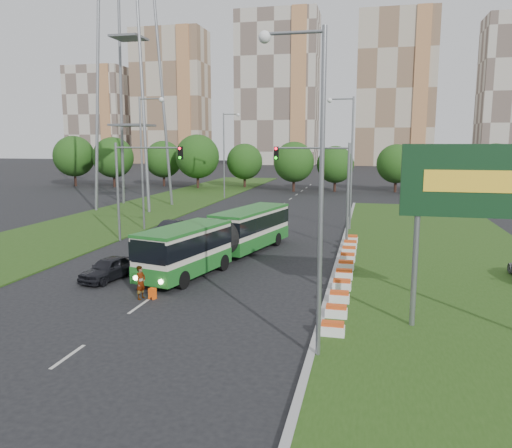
% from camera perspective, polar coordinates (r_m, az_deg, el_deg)
% --- Properties ---
extents(ground, '(360.00, 360.00, 0.00)m').
position_cam_1_polar(ground, '(30.09, -3.00, -6.20)').
color(ground, black).
rests_on(ground, ground).
extents(grass_median, '(14.00, 60.00, 0.15)m').
position_cam_1_polar(grass_median, '(37.08, 20.39, -3.67)').
color(grass_median, '#254714').
rests_on(grass_median, ground).
extents(median_kerb, '(0.30, 60.00, 0.18)m').
position_cam_1_polar(median_kerb, '(36.79, 9.59, -3.28)').
color(median_kerb, '#9B9B9B').
rests_on(median_kerb, ground).
extents(left_verge, '(12.00, 110.00, 0.10)m').
position_cam_1_polar(left_verge, '(59.45, -13.14, 1.40)').
color(left_verge, '#254714').
rests_on(left_verge, ground).
extents(lane_markings, '(0.20, 100.00, 0.01)m').
position_cam_1_polar(lane_markings, '(49.77, -0.02, 0.07)').
color(lane_markings, '#B7B6AF').
rests_on(lane_markings, ground).
extents(flower_planters, '(1.10, 20.30, 0.60)m').
position_cam_1_polar(flower_planters, '(30.75, 10.14, -5.13)').
color(flower_planters, white).
rests_on(flower_planters, grass_median).
extents(billboard, '(6.00, 0.37, 8.00)m').
position_cam_1_polar(billboard, '(22.34, 23.89, 3.65)').
color(billboard, gray).
rests_on(billboard, ground).
extents(traffic_mast_median, '(5.76, 0.32, 8.00)m').
position_cam_1_polar(traffic_mast_median, '(38.09, 8.08, 5.20)').
color(traffic_mast_median, gray).
rests_on(traffic_mast_median, ground).
extents(traffic_mast_left, '(5.76, 0.32, 8.00)m').
position_cam_1_polar(traffic_mast_left, '(41.27, -13.61, 5.35)').
color(traffic_mast_left, gray).
rests_on(traffic_mast_left, ground).
extents(street_lamps, '(36.00, 60.00, 12.00)m').
position_cam_1_polar(street_lamps, '(39.48, -3.29, 6.37)').
color(street_lamps, gray).
rests_on(street_lamps, ground).
extents(transmission_pylon, '(12.00, 12.00, 44.00)m').
position_cam_1_polar(transmission_pylon, '(64.00, -14.40, 21.70)').
color(transmission_pylon, gray).
rests_on(transmission_pylon, ground).
extents(tree_line, '(120.00, 8.00, 9.00)m').
position_cam_1_polar(tree_line, '(82.96, 14.40, 6.66)').
color(tree_line, '#1A4712').
rests_on(tree_line, ground).
extents(apartment_tower_west, '(26.00, 15.00, 48.00)m').
position_cam_1_polar(apartment_tower_west, '(192.91, -9.64, 14.04)').
color(apartment_tower_west, '#B8AB94').
rests_on(apartment_tower_west, ground).
extents(apartment_tower_cwest, '(28.00, 15.00, 52.00)m').
position_cam_1_polar(apartment_tower_cwest, '(181.77, 2.49, 15.08)').
color(apartment_tower_cwest, beige).
rests_on(apartment_tower_cwest, ground).
extents(apartment_tower_ceast, '(25.00, 15.00, 50.00)m').
position_cam_1_polar(apartment_tower_ceast, '(178.79, 15.63, 14.53)').
color(apartment_tower_ceast, '#B8AB94').
rests_on(apartment_tower_ceast, ground).
extents(midrise_west, '(22.00, 14.00, 36.00)m').
position_cam_1_polar(midrise_west, '(205.76, -17.50, 11.77)').
color(midrise_west, beige).
rests_on(midrise_west, ground).
extents(articulated_bus, '(2.56, 16.45, 2.71)m').
position_cam_1_polar(articulated_bus, '(34.06, -3.88, -1.50)').
color(articulated_bus, beige).
rests_on(articulated_bus, ground).
extents(car_left_near, '(2.34, 4.22, 1.36)m').
position_cam_1_polar(car_left_near, '(30.84, -16.50, -4.89)').
color(car_left_near, black).
rests_on(car_left_near, ground).
extents(car_left_far, '(2.22, 4.49, 1.42)m').
position_cam_1_polar(car_left_far, '(43.15, -9.76, -0.57)').
color(car_left_far, black).
rests_on(car_left_far, ground).
extents(pedestrian, '(0.54, 0.71, 1.77)m').
position_cam_1_polar(pedestrian, '(26.67, -13.03, -6.52)').
color(pedestrian, gray).
rests_on(pedestrian, ground).
extents(shopping_trolley, '(0.33, 0.35, 0.57)m').
position_cam_1_polar(shopping_trolley, '(26.71, -11.76, -7.79)').
color(shopping_trolley, '#FF550D').
rests_on(shopping_trolley, ground).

